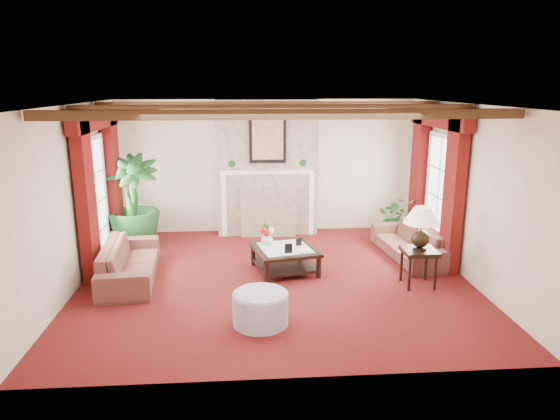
{
  "coord_description": "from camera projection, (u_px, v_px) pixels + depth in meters",
  "views": [
    {
      "loc": [
        -0.47,
        -7.36,
        2.99
      ],
      "look_at": [
        0.1,
        0.4,
        1.02
      ],
      "focal_mm": 32.0,
      "sensor_mm": 36.0,
      "label": 1
    }
  ],
  "objects": [
    {
      "name": "potted_palm",
      "position": [
        134.0,
        223.0,
        9.27
      ],
      "size": [
        1.58,
        2.08,
        0.98
      ],
      "primitive_type": "imported",
      "rotation": [
        0.0,
        0.0,
        0.17
      ],
      "color": "black",
      "rests_on": "ground"
    },
    {
      "name": "fireplace",
      "position": [
        267.0,
        99.0,
        9.68
      ],
      "size": [
        2.0,
        0.52,
        2.7
      ],
      "primitive_type": null,
      "color": "tan",
      "rests_on": "ground"
    },
    {
      "name": "sofa_left",
      "position": [
        129.0,
        255.0,
        7.8
      ],
      "size": [
        2.1,
        0.95,
        0.78
      ],
      "primitive_type": "imported",
      "rotation": [
        0.0,
        0.0,
        1.66
      ],
      "color": "#3F111C",
      "rests_on": "ground"
    },
    {
      "name": "photo_frame_b",
      "position": [
        299.0,
        242.0,
        8.19
      ],
      "size": [
        0.1,
        0.03,
        0.13
      ],
      "primitive_type": null,
      "rotation": [
        0.0,
        0.0,
        0.1
      ],
      "color": "black",
      "rests_on": "coffee_table"
    },
    {
      "name": "curtains_right",
      "position": [
        440.0,
        111.0,
        8.43
      ],
      "size": [
        0.2,
        2.4,
        2.55
      ],
      "primitive_type": null,
      "color": "#4E0B0A",
      "rests_on": "ground"
    },
    {
      "name": "flower_vase",
      "position": [
        267.0,
        239.0,
        8.27
      ],
      "size": [
        0.21,
        0.22,
        0.2
      ],
      "primitive_type": "imported",
      "rotation": [
        0.0,
        0.0,
        0.02
      ],
      "color": "silver",
      "rests_on": "coffee_table"
    },
    {
      "name": "back_wall",
      "position": [
        267.0,
        167.0,
        10.21
      ],
      "size": [
        6.0,
        0.02,
        2.7
      ],
      "primitive_type": "cube",
      "color": "beige",
      "rests_on": "ground"
    },
    {
      "name": "floor",
      "position": [
        276.0,
        279.0,
        7.88
      ],
      "size": [
        6.0,
        6.0,
        0.0
      ],
      "primitive_type": "plane",
      "color": "#420D0B",
      "rests_on": "ground"
    },
    {
      "name": "coffee_table",
      "position": [
        285.0,
        260.0,
        8.16
      ],
      "size": [
        1.17,
        1.17,
        0.4
      ],
      "primitive_type": null,
      "rotation": [
        0.0,
        0.0,
        0.22
      ],
      "color": "black",
      "rests_on": "ground"
    },
    {
      "name": "small_plant",
      "position": [
        397.0,
        222.0,
        9.83
      ],
      "size": [
        1.0,
        1.07,
        0.69
      ],
      "primitive_type": "imported",
      "rotation": [
        0.0,
        0.0,
        -0.12
      ],
      "color": "black",
      "rests_on": "ground"
    },
    {
      "name": "ceiling",
      "position": [
        275.0,
        105.0,
        7.22
      ],
      "size": [
        6.0,
        6.0,
        0.0
      ],
      "primitive_type": "plane",
      "rotation": [
        3.14,
        0.0,
        0.0
      ],
      "color": "white",
      "rests_on": "floor"
    },
    {
      "name": "ceiling_beams",
      "position": [
        275.0,
        109.0,
        7.23
      ],
      "size": [
        6.0,
        3.0,
        0.12
      ],
      "primitive_type": null,
      "color": "#3A2512",
      "rests_on": "ceiling"
    },
    {
      "name": "right_wall",
      "position": [
        467.0,
        192.0,
        7.76
      ],
      "size": [
        0.02,
        5.5,
        2.7
      ],
      "primitive_type": "cube",
      "color": "beige",
      "rests_on": "ground"
    },
    {
      "name": "ottoman",
      "position": [
        260.0,
        309.0,
        6.36
      ],
      "size": [
        0.71,
        0.71,
        0.41
      ],
      "primitive_type": "cylinder",
      "color": "#A6A5BC",
      "rests_on": "ground"
    },
    {
      "name": "french_door_left",
      "position": [
        90.0,
        138.0,
        8.11
      ],
      "size": [
        0.1,
        1.1,
        2.16
      ],
      "primitive_type": null,
      "color": "white",
      "rests_on": "ground"
    },
    {
      "name": "book",
      "position": [
        298.0,
        243.0,
        7.91
      ],
      "size": [
        0.21,
        0.14,
        0.27
      ],
      "primitive_type": "imported",
      "rotation": [
        0.0,
        0.0,
        0.31
      ],
      "color": "black",
      "rests_on": "coffee_table"
    },
    {
      "name": "french_door_right",
      "position": [
        444.0,
        136.0,
        8.54
      ],
      "size": [
        0.1,
        1.1,
        2.16
      ],
      "primitive_type": null,
      "color": "white",
      "rests_on": "ground"
    },
    {
      "name": "photo_frame_a",
      "position": [
        288.0,
        249.0,
        7.83
      ],
      "size": [
        0.12,
        0.04,
        0.16
      ],
      "primitive_type": null,
      "rotation": [
        0.0,
        0.0,
        0.15
      ],
      "color": "black",
      "rests_on": "coffee_table"
    },
    {
      "name": "sofa_right",
      "position": [
        410.0,
        237.0,
        8.8
      ],
      "size": [
        2.01,
        0.95,
        0.74
      ],
      "primitive_type": "imported",
      "rotation": [
        0.0,
        0.0,
        -1.47
      ],
      "color": "#3F111C",
      "rests_on": "ground"
    },
    {
      "name": "left_wall",
      "position": [
        72.0,
        199.0,
        7.34
      ],
      "size": [
        0.02,
        5.5,
        2.7
      ],
      "primitive_type": "cube",
      "color": "beige",
      "rests_on": "ground"
    },
    {
      "name": "table_lamp",
      "position": [
        421.0,
        228.0,
        7.41
      ],
      "size": [
        0.53,
        0.53,
        0.67
      ],
      "primitive_type": null,
      "color": "black",
      "rests_on": "side_table"
    },
    {
      "name": "side_table",
      "position": [
        418.0,
        267.0,
        7.57
      ],
      "size": [
        0.51,
        0.51,
        0.58
      ],
      "primitive_type": null,
      "rotation": [
        0.0,
        0.0,
        -0.04
      ],
      "color": "black",
      "rests_on": "ground"
    },
    {
      "name": "curtains_left",
      "position": [
        94.0,
        112.0,
        8.02
      ],
      "size": [
        0.2,
        2.4,
        2.55
      ],
      "primitive_type": null,
      "color": "#4E0B0A",
      "rests_on": "ground"
    }
  ]
}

